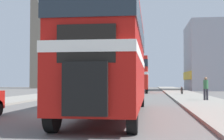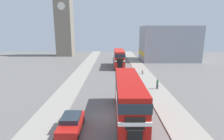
# 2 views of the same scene
# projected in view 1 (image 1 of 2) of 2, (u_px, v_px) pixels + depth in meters

# --- Properties ---
(ground_plane) EXTENTS (120.00, 120.00, 0.00)m
(ground_plane) POSITION_uv_depth(u_px,v_px,m) (74.00, 114.00, 13.45)
(ground_plane) COLOR slate
(double_decker_bus) EXTENTS (2.53, 10.98, 4.30)m
(double_decker_bus) POSITION_uv_depth(u_px,v_px,m) (112.00, 55.00, 13.12)
(double_decker_bus) COLOR #B2140F
(double_decker_bus) RESTS_ON ground_plane
(bus_distant) EXTENTS (2.45, 9.81, 4.31)m
(bus_distant) POSITION_uv_depth(u_px,v_px,m) (138.00, 72.00, 39.64)
(bus_distant) COLOR red
(bus_distant) RESTS_ON ground_plane
(pedestrian_walking) EXTENTS (0.32, 0.32, 1.59)m
(pedestrian_walking) POSITION_uv_depth(u_px,v_px,m) (206.00, 87.00, 21.49)
(pedestrian_walking) COLOR #282833
(pedestrian_walking) RESTS_ON sidewalk_right
(bicycle_on_pavement) EXTENTS (0.05, 1.76, 0.78)m
(bicycle_on_pavement) POSITION_uv_depth(u_px,v_px,m) (182.00, 91.00, 31.17)
(bicycle_on_pavement) COLOR black
(bicycle_on_pavement) RESTS_ON sidewalk_right
(church_tower) EXTENTS (5.88, 5.88, 33.40)m
(church_tower) POSITION_uv_depth(u_px,v_px,m) (49.00, 4.00, 63.25)
(church_tower) COLOR gray
(church_tower) RESTS_ON ground_plane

